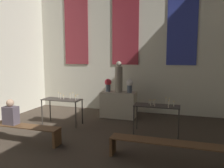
{
  "coord_description": "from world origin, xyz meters",
  "views": [
    {
      "loc": [
        2.1,
        3.31,
        2.16
      ],
      "look_at": [
        0.0,
        9.96,
        1.3
      ],
      "focal_mm": 35.0,
      "sensor_mm": 36.0,
      "label": 1
    }
  ],
  "objects_px": {
    "pew_back_left": "(18,129)",
    "person_seated": "(11,113)",
    "flower_vase_right": "(130,85)",
    "flower_vase_left": "(108,84)",
    "candle_rack_right": "(157,109)",
    "pew_back_right": "(166,146)",
    "altar": "(119,104)",
    "statue": "(119,78)",
    "candle_rack_left": "(62,102)"
  },
  "relations": [
    {
      "from": "pew_back_left",
      "to": "person_seated",
      "type": "xyz_separation_m",
      "value": [
        -0.19,
        0.0,
        0.39
      ]
    },
    {
      "from": "flower_vase_right",
      "to": "flower_vase_left",
      "type": "bearing_deg",
      "value": 180.0
    },
    {
      "from": "flower_vase_left",
      "to": "candle_rack_right",
      "type": "height_order",
      "value": "flower_vase_left"
    },
    {
      "from": "candle_rack_right",
      "to": "pew_back_right",
      "type": "height_order",
      "value": "candle_rack_right"
    },
    {
      "from": "altar",
      "to": "pew_back_left",
      "type": "height_order",
      "value": "altar"
    },
    {
      "from": "statue",
      "to": "pew_back_left",
      "type": "relative_size",
      "value": 0.47
    },
    {
      "from": "altar",
      "to": "flower_vase_left",
      "type": "distance_m",
      "value": 0.83
    },
    {
      "from": "candle_rack_right",
      "to": "pew_back_left",
      "type": "xyz_separation_m",
      "value": [
        -3.37,
        -1.6,
        -0.39
      ]
    },
    {
      "from": "altar",
      "to": "pew_back_right",
      "type": "height_order",
      "value": "altar"
    },
    {
      "from": "person_seated",
      "to": "pew_back_right",
      "type": "bearing_deg",
      "value": 0.0
    },
    {
      "from": "candle_rack_left",
      "to": "pew_back_right",
      "type": "height_order",
      "value": "candle_rack_left"
    },
    {
      "from": "statue",
      "to": "flower_vase_left",
      "type": "xyz_separation_m",
      "value": [
        -0.4,
        -0.0,
        -0.24
      ]
    },
    {
      "from": "flower_vase_left",
      "to": "candle_rack_right",
      "type": "xyz_separation_m",
      "value": [
        1.9,
        -1.39,
        -0.46
      ]
    },
    {
      "from": "flower_vase_right",
      "to": "candle_rack_right",
      "type": "xyz_separation_m",
      "value": [
        1.1,
        -1.39,
        -0.46
      ]
    },
    {
      "from": "flower_vase_left",
      "to": "person_seated",
      "type": "bearing_deg",
      "value": -118.93
    },
    {
      "from": "flower_vase_right",
      "to": "pew_back_right",
      "type": "relative_size",
      "value": 0.2
    },
    {
      "from": "altar",
      "to": "candle_rack_left",
      "type": "xyz_separation_m",
      "value": [
        -1.49,
        -1.39,
        0.26
      ]
    },
    {
      "from": "pew_back_left",
      "to": "pew_back_right",
      "type": "relative_size",
      "value": 1.0
    },
    {
      "from": "statue",
      "to": "flower_vase_left",
      "type": "distance_m",
      "value": 0.47
    },
    {
      "from": "candle_rack_right",
      "to": "candle_rack_left",
      "type": "bearing_deg",
      "value": 179.96
    },
    {
      "from": "candle_rack_right",
      "to": "pew_back_left",
      "type": "bearing_deg",
      "value": -154.54
    },
    {
      "from": "altar",
      "to": "pew_back_left",
      "type": "distance_m",
      "value": 3.53
    },
    {
      "from": "candle_rack_left",
      "to": "pew_back_right",
      "type": "bearing_deg",
      "value": -25.56
    },
    {
      "from": "statue",
      "to": "flower_vase_right",
      "type": "bearing_deg",
      "value": -0.0
    },
    {
      "from": "flower_vase_right",
      "to": "pew_back_left",
      "type": "bearing_deg",
      "value": -127.14
    },
    {
      "from": "statue",
      "to": "flower_vase_left",
      "type": "height_order",
      "value": "statue"
    },
    {
      "from": "altar",
      "to": "statue",
      "type": "bearing_deg",
      "value": 90.0
    },
    {
      "from": "altar",
      "to": "statue",
      "type": "relative_size",
      "value": 1.12
    },
    {
      "from": "statue",
      "to": "pew_back_right",
      "type": "distance_m",
      "value": 3.7
    },
    {
      "from": "candle_rack_right",
      "to": "pew_back_left",
      "type": "height_order",
      "value": "candle_rack_right"
    },
    {
      "from": "candle_rack_right",
      "to": "person_seated",
      "type": "bearing_deg",
      "value": -155.74
    },
    {
      "from": "flower_vase_left",
      "to": "flower_vase_right",
      "type": "relative_size",
      "value": 1.0
    },
    {
      "from": "statue",
      "to": "pew_back_right",
      "type": "xyz_separation_m",
      "value": [
        1.87,
        -3.0,
        -1.09
      ]
    },
    {
      "from": "pew_back_left",
      "to": "candle_rack_left",
      "type": "bearing_deg",
      "value": 76.8
    },
    {
      "from": "person_seated",
      "to": "pew_back_left",
      "type": "bearing_deg",
      "value": 0.0
    },
    {
      "from": "pew_back_left",
      "to": "person_seated",
      "type": "distance_m",
      "value": 0.43
    },
    {
      "from": "statue",
      "to": "candle_rack_right",
      "type": "relative_size",
      "value": 0.88
    },
    {
      "from": "candle_rack_left",
      "to": "candle_rack_right",
      "type": "height_order",
      "value": "candle_rack_right"
    },
    {
      "from": "person_seated",
      "to": "flower_vase_right",
      "type": "bearing_deg",
      "value": 50.62
    },
    {
      "from": "candle_rack_right",
      "to": "pew_back_left",
      "type": "relative_size",
      "value": 0.53
    },
    {
      "from": "candle_rack_right",
      "to": "pew_back_right",
      "type": "xyz_separation_m",
      "value": [
        0.37,
        -1.6,
        -0.39
      ]
    },
    {
      "from": "statue",
      "to": "pew_back_left",
      "type": "xyz_separation_m",
      "value": [
        -1.87,
        -3.0,
        -1.09
      ]
    },
    {
      "from": "altar",
      "to": "candle_rack_right",
      "type": "relative_size",
      "value": 0.98
    },
    {
      "from": "candle_rack_left",
      "to": "candle_rack_right",
      "type": "bearing_deg",
      "value": -0.04
    },
    {
      "from": "candle_rack_left",
      "to": "pew_back_left",
      "type": "relative_size",
      "value": 0.53
    },
    {
      "from": "altar",
      "to": "candle_rack_right",
      "type": "xyz_separation_m",
      "value": [
        1.5,
        -1.39,
        0.26
      ]
    },
    {
      "from": "altar",
      "to": "candle_rack_left",
      "type": "relative_size",
      "value": 0.98
    },
    {
      "from": "altar",
      "to": "pew_back_right",
      "type": "distance_m",
      "value": 3.53
    },
    {
      "from": "flower_vase_left",
      "to": "pew_back_left",
      "type": "xyz_separation_m",
      "value": [
        -1.47,
        -3.0,
        -0.86
      ]
    },
    {
      "from": "altar",
      "to": "flower_vase_right",
      "type": "distance_m",
      "value": 0.83
    }
  ]
}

